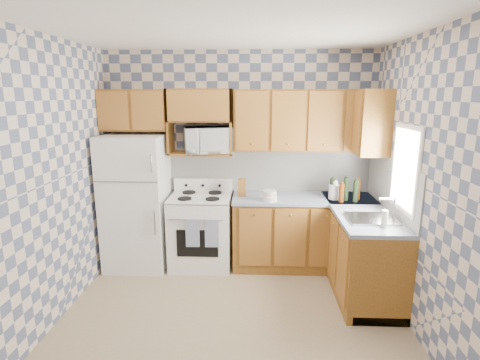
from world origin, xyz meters
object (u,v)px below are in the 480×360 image
Objects in this scene: electric_kettle at (335,192)px; refrigerator at (137,202)px; stove_body at (201,231)px; microwave at (208,140)px.

refrigerator is at bearing 179.07° from electric_kettle.
refrigerator is 1.87× the size of stove_body.
microwave is at bearing 9.13° from refrigerator.
refrigerator is 2.46m from electric_kettle.
stove_body is 1.56× the size of microwave.
refrigerator is at bearing 172.80° from microwave.
refrigerator is at bearing -178.22° from stove_body.
refrigerator reaches higher than stove_body.
microwave is 3.20× the size of electric_kettle.
electric_kettle is at bearing -23.07° from microwave.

